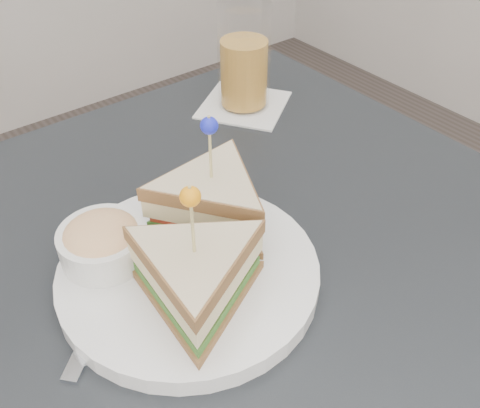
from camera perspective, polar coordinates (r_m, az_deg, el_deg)
name	(u,v)px	position (r m, az deg, el deg)	size (l,w,h in m)	color
table	(239,286)	(0.70, -0.14, -8.74)	(0.80, 0.80, 0.75)	black
plate_meal	(191,245)	(0.58, -5.22, -4.36)	(0.33, 0.31, 0.17)	white
cutlery_knife	(108,297)	(0.60, -13.88, -9.65)	(0.18, 0.17, 0.01)	silver
drink_set	(244,64)	(0.88, 0.43, 14.75)	(0.19, 0.19, 0.17)	white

